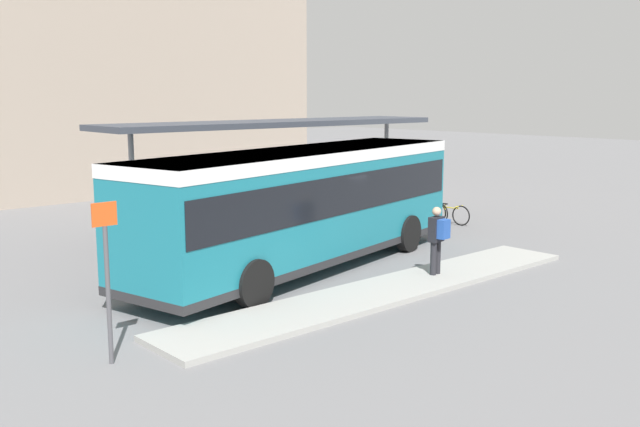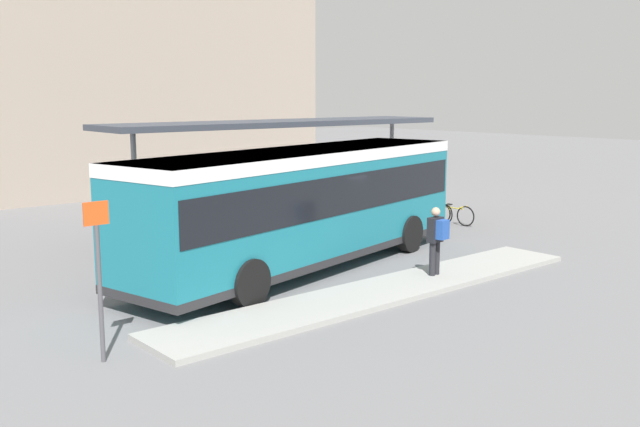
{
  "view_description": "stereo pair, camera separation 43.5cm",
  "coord_description": "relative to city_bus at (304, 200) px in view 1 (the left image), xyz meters",
  "views": [
    {
      "loc": [
        -11.97,
        -13.97,
        4.56
      ],
      "look_at": [
        0.56,
        0.0,
        1.42
      ],
      "focal_mm": 40.0,
      "sensor_mm": 36.0,
      "label": 1
    },
    {
      "loc": [
        -11.65,
        -14.26,
        4.56
      ],
      "look_at": [
        0.56,
        0.0,
        1.42
      ],
      "focal_mm": 40.0,
      "sensor_mm": 36.0,
      "label": 2
    }
  ],
  "objects": [
    {
      "name": "bicycle_white",
      "position": [
        7.96,
        3.17,
        -1.45
      ],
      "size": [
        0.48,
        1.78,
        0.77
      ],
      "rotation": [
        0.0,
        0.0,
        1.42
      ],
      "color": "black",
      "rests_on": "ground_plane"
    },
    {
      "name": "pedestrian_waiting",
      "position": [
        1.74,
        -3.04,
        -0.74
      ],
      "size": [
        0.44,
        0.46,
        1.7
      ],
      "rotation": [
        0.0,
        0.0,
        1.68
      ],
      "color": "#232328",
      "rests_on": "curb_island"
    },
    {
      "name": "bicycle_green",
      "position": [
        8.09,
        2.37,
        -1.47
      ],
      "size": [
        0.48,
        1.69,
        0.73
      ],
      "rotation": [
        0.0,
        0.0,
        -1.65
      ],
      "color": "black",
      "rests_on": "ground_plane"
    },
    {
      "name": "bicycle_yellow",
      "position": [
        8.14,
        1.57,
        -1.47
      ],
      "size": [
        0.48,
        1.69,
        0.73
      ],
      "rotation": [
        0.0,
        0.0,
        -1.48
      ],
      "color": "black",
      "rests_on": "ground_plane"
    },
    {
      "name": "city_bus",
      "position": [
        0.0,
        0.0,
        0.0
      ],
      "size": [
        11.43,
        4.92,
        3.15
      ],
      "rotation": [
        0.0,
        0.0,
        0.22
      ],
      "color": "#197284",
      "rests_on": "ground_plane"
    },
    {
      "name": "ground_plane",
      "position": [
        -0.01,
        -0.0,
        -1.84
      ],
      "size": [
        120.0,
        120.0,
        0.0
      ],
      "primitive_type": "plane",
      "color": "slate"
    },
    {
      "name": "station_building",
      "position": [
        4.29,
        22.72,
        5.66
      ],
      "size": [
        18.19,
        14.7,
        15.01
      ],
      "color": "gray",
      "rests_on": "ground_plane"
    },
    {
      "name": "station_shelter",
      "position": [
        2.87,
        4.71,
        1.72
      ],
      "size": [
        12.53,
        2.51,
        3.71
      ],
      "color": "#383D47",
      "rests_on": "ground_plane"
    },
    {
      "name": "curb_island",
      "position": [
        -0.06,
        -3.08,
        -1.78
      ],
      "size": [
        12.02,
        1.8,
        0.12
      ],
      "color": "#9E9E99",
      "rests_on": "ground_plane"
    },
    {
      "name": "platform_sign",
      "position": [
        -6.88,
        -2.93,
        -0.28
      ],
      "size": [
        0.44,
        0.08,
        2.8
      ],
      "color": "#4C4C51",
      "rests_on": "ground_plane"
    }
  ]
}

